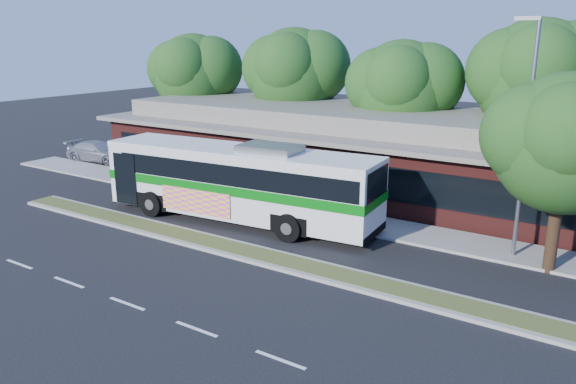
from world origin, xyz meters
TOP-DOWN VIEW (x-y plane):
  - ground at (0.00, 0.00)m, footprint 120.00×120.00m
  - median_strip at (0.00, 0.60)m, footprint 26.00×1.10m
  - sidewalk at (0.00, 6.40)m, footprint 44.00×2.60m
  - parking_lot at (-18.00, 10.00)m, footprint 14.00×12.00m
  - plaza_building at (0.00, 12.99)m, footprint 33.20×11.20m
  - lamp_post at (9.56, 6.00)m, footprint 0.93×0.18m
  - tree_bg_a at (-14.58, 15.14)m, footprint 6.47×5.80m
  - tree_bg_b at (-6.57, 16.14)m, footprint 6.69×6.00m
  - tree_bg_c at (1.40, 15.13)m, footprint 6.24×5.60m
  - tree_bg_d at (8.45, 16.15)m, footprint 6.91×6.20m
  - transit_bus at (-2.15, 3.80)m, footprint 13.62×4.07m
  - sedan at (-18.40, 8.70)m, footprint 5.02×2.62m

SIDE VIEW (x-z plane):
  - ground at x=0.00m, z-range 0.00..0.00m
  - parking_lot at x=-18.00m, z-range 0.00..0.01m
  - sidewalk at x=0.00m, z-range 0.00..0.12m
  - median_strip at x=0.00m, z-range 0.00..0.15m
  - sedan at x=-18.40m, z-range 0.00..1.39m
  - transit_bus at x=-2.15m, z-range 0.21..3.98m
  - plaza_building at x=0.00m, z-range -0.10..4.35m
  - lamp_post at x=9.56m, z-range 0.37..9.44m
  - tree_bg_c at x=1.40m, z-range 1.46..9.72m
  - tree_bg_a at x=-14.58m, z-range 1.55..10.18m
  - tree_bg_b at x=-6.57m, z-range 1.64..10.64m
  - tree_bg_d at x=8.45m, z-range 1.73..11.10m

